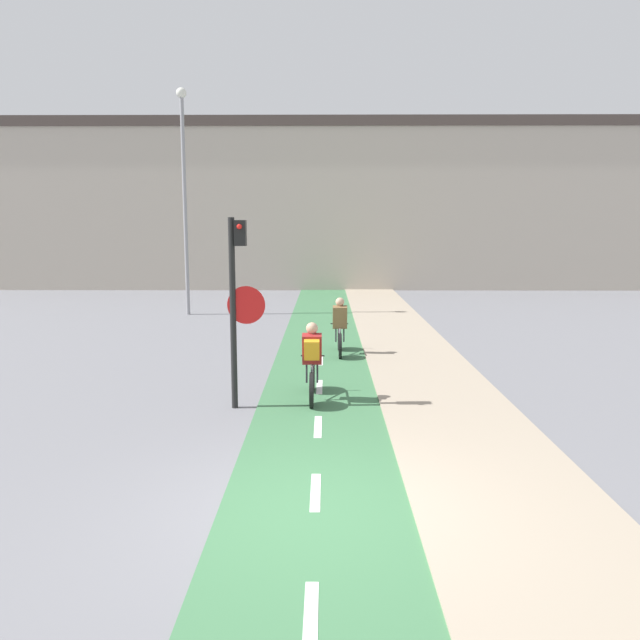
# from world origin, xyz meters

# --- Properties ---
(ground_plane) EXTENTS (120.00, 120.00, 0.00)m
(ground_plane) POSITION_xyz_m (0.00, 0.00, 0.00)
(ground_plane) COLOR slate
(bike_lane) EXTENTS (2.22, 60.00, 0.02)m
(bike_lane) POSITION_xyz_m (0.00, 0.00, 0.01)
(bike_lane) COLOR #3D7047
(bike_lane) RESTS_ON ground_plane
(sidewalk_strip) EXTENTS (2.40, 60.00, 0.05)m
(sidewalk_strip) POSITION_xyz_m (2.31, 0.00, 0.03)
(sidewalk_strip) COLOR gray
(sidewalk_strip) RESTS_ON ground_plane
(building_row_background) EXTENTS (60.00, 5.20, 8.52)m
(building_row_background) POSITION_xyz_m (0.00, 27.04, 4.27)
(building_row_background) COLOR #B2A899
(building_row_background) RESTS_ON ground_plane
(traffic_light_pole) EXTENTS (0.67, 0.25, 3.39)m
(traffic_light_pole) POSITION_xyz_m (-1.43, 4.12, 2.09)
(traffic_light_pole) COLOR black
(traffic_light_pole) RESTS_ON ground_plane
(street_lamp_far) EXTENTS (0.36, 0.36, 8.01)m
(street_lamp_far) POSITION_xyz_m (-4.93, 15.95, 4.79)
(street_lamp_far) COLOR gray
(street_lamp_far) RESTS_ON ground_plane
(cyclist_near) EXTENTS (0.46, 1.72, 1.48)m
(cyclist_near) POSITION_xyz_m (-0.13, 4.61, 0.71)
(cyclist_near) COLOR black
(cyclist_near) RESTS_ON ground_plane
(cyclist_far) EXTENTS (0.46, 1.67, 1.46)m
(cyclist_far) POSITION_xyz_m (0.48, 8.77, 0.66)
(cyclist_far) COLOR black
(cyclist_far) RESTS_ON ground_plane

